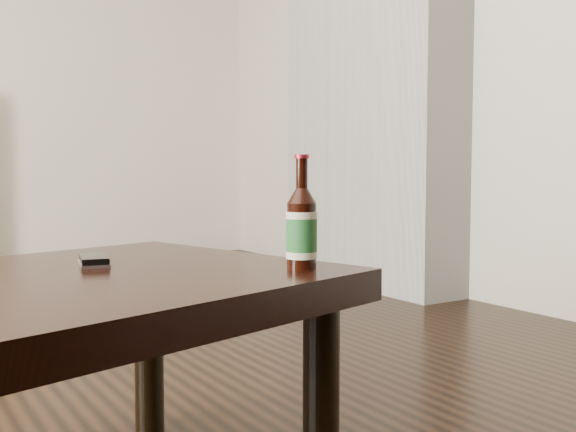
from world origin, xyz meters
TOP-DOWN VIEW (x-y plane):
  - chimney_breast at (2.35, 1.20)m, footprint 0.30×1.20m
  - beer_bottle at (0.68, -0.67)m, footprint 0.07×0.07m
  - phone at (0.37, -0.41)m, footprint 0.07×0.11m

SIDE VIEW (x-z plane):
  - phone at x=0.37m, z-range 0.45..0.47m
  - beer_bottle at x=0.68m, z-range 0.42..0.64m
  - chimney_breast at x=2.35m, z-range 0.00..2.70m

